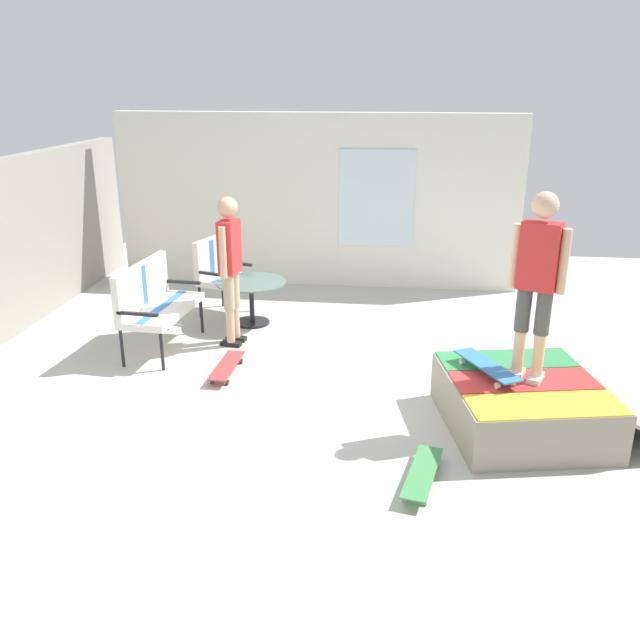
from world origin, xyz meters
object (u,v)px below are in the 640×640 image
object	(u,v)px
patio_table	(251,294)
person_watching	(230,260)
skateboard_by_bench	(227,366)
skateboard_on_ramp	(487,366)
patio_chair_near_house	(218,269)
person_skater	(537,274)
skate_ramp	(525,404)
skateboard_spare	(422,473)
patio_bench	(153,298)

from	to	relation	value
patio_table	person_watching	xyz separation A→B (m)	(-0.70, 0.07, 0.63)
skateboard_by_bench	skateboard_on_ramp	bearing A→B (deg)	-106.21
patio_chair_near_house	skateboard_on_ramp	bearing A→B (deg)	-129.72
patio_chair_near_house	person_skater	xyz separation A→B (m)	(-2.71, -3.56, 0.83)
skate_ramp	skateboard_spare	bearing A→B (deg)	137.49
skate_ramp	skateboard_spare	xyz separation A→B (m)	(-1.01, 0.93, -0.15)
patio_bench	skateboard_on_ramp	bearing A→B (deg)	-110.67
patio_chair_near_house	skateboard_by_bench	distance (m)	2.07
person_watching	skateboard_on_ramp	distance (m)	3.24
patio_bench	skateboard_on_ramp	xyz separation A→B (m)	(-1.37, -3.64, -0.05)
skateboard_by_bench	skateboard_on_ramp	xyz separation A→B (m)	(-0.76, -2.62, 0.48)
skate_ramp	patio_table	world-z (taller)	patio_table
patio_bench	skateboard_by_bench	world-z (taller)	patio_bench
skate_ramp	skateboard_on_ramp	bearing A→B (deg)	79.70
skate_ramp	person_watching	size ratio (longest dim) A/B	1.24
skateboard_spare	skateboard_by_bench	bearing A→B (deg)	48.10
person_watching	skateboard_by_bench	size ratio (longest dim) A/B	2.18
skateboard_spare	patio_chair_near_house	bearing A→B (deg)	35.21
skateboard_on_ramp	patio_table	bearing A→B (deg)	49.15
patio_chair_near_house	person_skater	size ratio (longest dim) A/B	0.61
skateboard_on_ramp	patio_bench	bearing A→B (deg)	69.33
skate_ramp	patio_table	xyz separation A→B (m)	(2.39, 3.05, 0.17)
person_skater	skateboard_spare	size ratio (longest dim) A/B	2.02
person_skater	skateboard_on_ramp	xyz separation A→B (m)	(0.04, 0.34, -0.88)
person_watching	skateboard_on_ramp	size ratio (longest dim) A/B	2.20
skateboard_spare	person_skater	bearing A→B (deg)	-41.26
person_watching	person_skater	distance (m)	3.55
patio_bench	skateboard_by_bench	bearing A→B (deg)	-121.05
patio_table	person_skater	world-z (taller)	person_skater
person_skater	skateboard_on_ramp	distance (m)	0.95
person_skater	skateboard_by_bench	xyz separation A→B (m)	(0.80, 2.97, -1.36)
skate_ramp	patio_chair_near_house	xyz separation A→B (m)	(2.74, 3.58, 0.37)
person_skater	skateboard_on_ramp	bearing A→B (deg)	83.81
patio_chair_near_house	skateboard_on_ramp	distance (m)	4.19
skateboard_by_bench	patio_bench	bearing A→B (deg)	58.95
skate_ramp	patio_bench	size ratio (longest dim) A/B	1.69
person_skater	patio_bench	bearing A→B (deg)	70.50
patio_table	skateboard_spare	world-z (taller)	patio_table
patio_table	skate_ramp	bearing A→B (deg)	-128.12
patio_bench	person_skater	xyz separation A→B (m)	(-1.41, -3.98, 0.83)
skate_ramp	person_watching	distance (m)	3.64
skate_ramp	patio_chair_near_house	world-z (taller)	patio_chair_near_house
patio_chair_near_house	patio_table	xyz separation A→B (m)	(-0.35, -0.53, -0.21)
skate_ramp	skateboard_on_ramp	xyz separation A→B (m)	(0.06, 0.36, 0.32)
person_watching	patio_chair_near_house	bearing A→B (deg)	23.41
patio_table	skateboard_spare	bearing A→B (deg)	-148.09
skateboard_spare	patio_table	bearing A→B (deg)	31.91
person_skater	skate_ramp	bearing A→B (deg)	-151.17
person_watching	person_skater	size ratio (longest dim) A/B	1.06
patio_chair_near_house	patio_table	bearing A→B (deg)	-123.32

